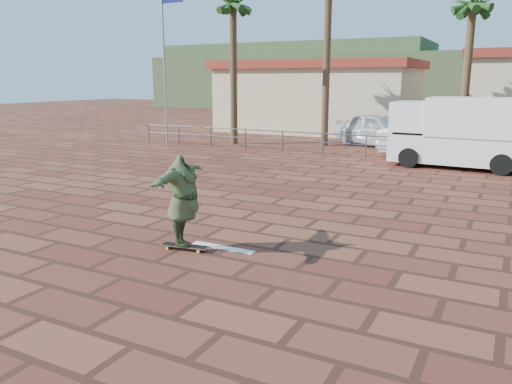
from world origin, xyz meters
TOP-DOWN VIEW (x-y plane):
  - ground at (0.00, 0.00)m, footprint 120.00×120.00m
  - paint_stripe at (0.70, -1.20)m, footprint 1.40×0.22m
  - guardrail at (0.00, 12.00)m, footprint 24.06×0.06m
  - flagpole at (-9.87, 11.00)m, footprint 1.30×0.10m
  - palm_far_left at (-7.50, 13.50)m, footprint 2.40×2.40m
  - palm_center at (3.50, 15.50)m, footprint 2.40×2.40m
  - building_west at (-6.00, 22.00)m, footprint 12.60×7.60m
  - hill_front at (0.00, 50.00)m, footprint 70.00×18.00m
  - hill_back at (-22.00, 56.00)m, footprint 35.00×14.00m
  - longboard at (0.09, -1.67)m, footprint 1.01×0.38m
  - skateboarder at (0.09, -1.67)m, footprint 1.13×2.33m
  - campervan at (3.95, 11.21)m, footprint 5.24×2.43m
  - car_silver at (-0.44, 16.00)m, footprint 5.27×3.96m
  - car_white at (2.85, 13.00)m, footprint 4.96×1.74m

SIDE VIEW (x-z plane):
  - ground at x=0.00m, z-range 0.00..0.00m
  - paint_stripe at x=0.70m, z-range 0.00..0.01m
  - longboard at x=0.09m, z-range 0.03..0.13m
  - guardrail at x=0.00m, z-range 0.18..1.18m
  - car_white at x=2.85m, z-range 0.00..1.63m
  - car_silver at x=-0.44m, z-range 0.00..1.67m
  - skateboarder at x=0.09m, z-range 0.10..1.92m
  - campervan at x=3.95m, z-range 0.07..2.74m
  - building_west at x=-6.00m, z-range 0.03..4.53m
  - hill_front at x=0.00m, z-range 0.00..6.00m
  - hill_back at x=-22.00m, z-range 0.00..8.00m
  - flagpole at x=-9.87m, z-range 0.64..8.64m
  - palm_center at x=3.50m, z-range 2.49..10.24m
  - palm_far_left at x=-7.50m, z-range 2.71..10.96m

